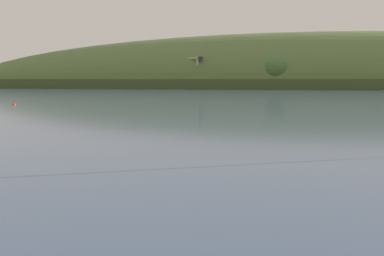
# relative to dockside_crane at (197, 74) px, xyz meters

# --- Properties ---
(far_shoreline_hill) EXTENTS (538.55, 106.71, 60.35)m
(far_shoreline_hill) POSITION_rel_dockside_crane_xyz_m (49.02, 33.21, -7.36)
(far_shoreline_hill) COLOR #3C4E24
(far_shoreline_hill) RESTS_ON ground
(dockside_crane) EXTENTS (10.66, 5.37, 16.32)m
(dockside_crane) POSITION_rel_dockside_crane_xyz_m (0.00, 0.00, 0.00)
(dockside_crane) COLOR #4C4C51
(dockside_crane) RESTS_ON ground
(mooring_buoy_foreground) EXTENTS (0.57, 0.57, 0.65)m
(mooring_buoy_foreground) POSITION_rel_dockside_crane_xyz_m (7.47, -156.35, -7.56)
(mooring_buoy_foreground) COLOR red
(mooring_buoy_foreground) RESTS_ON ground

